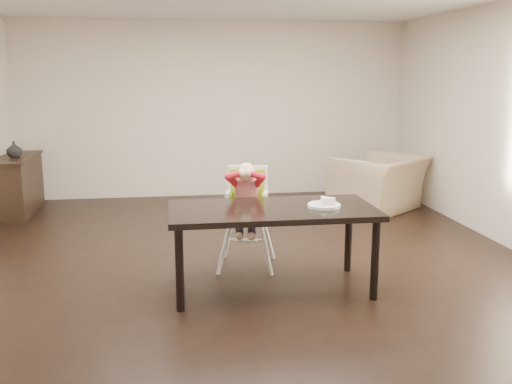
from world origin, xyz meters
The scene contains 8 objects.
ground centered at (0.00, 0.00, 0.00)m, with size 7.00×7.00×0.00m, color black.
room_walls centered at (0.00, 0.00, 1.86)m, with size 6.02×7.02×2.71m.
dining_table centered at (0.19, -0.65, 0.67)m, with size 1.80×0.90×0.75m.
high_chair centered at (0.05, 0.02, 0.74)m, with size 0.52×0.52×1.05m.
plate centered at (0.65, -0.69, 0.78)m, with size 0.33×0.33×0.08m.
armchair centered at (2.20, 2.14, 0.52)m, with size 1.18×0.77×1.03m, color tan.
sideboard centered at (-2.78, 2.70, 0.40)m, with size 0.44×1.26×0.79m.
vase centered at (-2.78, 2.63, 0.89)m, with size 0.21×0.21×0.21m, color #99999E.
Camera 1 is at (-0.66, -5.42, 1.89)m, focal length 40.00 mm.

